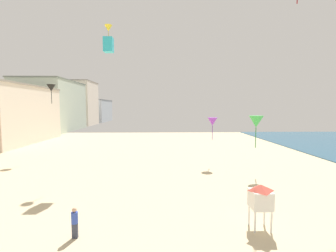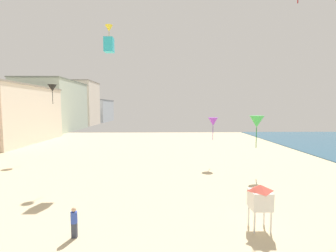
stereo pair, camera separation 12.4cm
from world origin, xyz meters
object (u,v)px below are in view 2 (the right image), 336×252
kite_green_delta (257,122)px  kite_black_delta (52,88)px  kite_yellow_delta (109,28)px  lifeguard_stand (260,197)px  kite_flyer (74,221)px  kite_cyan_box (109,45)px  kite_purple_delta (213,122)px

kite_green_delta → kite_black_delta: kite_black_delta is taller
kite_green_delta → kite_yellow_delta: bearing=167.6°
lifeguard_stand → kite_yellow_delta: size_ratio=1.35×
kite_flyer → kite_cyan_box: kite_cyan_box is taller
kite_flyer → kite_green_delta: bearing=2.3°
kite_green_delta → kite_black_delta: (-24.29, 8.73, 4.00)m
kite_purple_delta → kite_black_delta: (-20.74, 4.54, 4.26)m
kite_yellow_delta → kite_black_delta: bearing=148.9°
kite_green_delta → kite_purple_delta: size_ratio=1.23×
lifeguard_stand → kite_black_delta: (-20.28, 19.73, 7.55)m
kite_green_delta → kite_cyan_box: bearing=177.1°
kite_yellow_delta → kite_black_delta: kite_yellow_delta is taller
kite_yellow_delta → kite_black_delta: size_ratio=0.73×
kite_purple_delta → kite_cyan_box: bearing=-163.0°
lifeguard_stand → kite_yellow_delta: bearing=145.3°
kite_cyan_box → lifeguard_stand: bearing=-47.3°
kite_yellow_delta → kite_green_delta: bearing=-12.4°
lifeguard_stand → kite_black_delta: bearing=152.7°
kite_green_delta → kite_black_delta: 26.12m
kite_yellow_delta → kite_flyer: bearing=-85.0°
kite_cyan_box → kite_flyer: bearing=-86.4°
kite_black_delta → kite_purple_delta: bearing=-12.3°
kite_purple_delta → kite_black_delta: 21.66m
kite_purple_delta → kite_yellow_delta: bearing=-176.0°
kite_flyer → kite_yellow_delta: bearing=57.5°
kite_green_delta → kite_yellow_delta: 18.72m
kite_purple_delta → lifeguard_stand: bearing=-91.8°
kite_cyan_box → kite_yellow_delta: (-0.55, 2.63, 2.44)m
kite_green_delta → kite_yellow_delta: (-15.39, 3.37, 10.11)m
lifeguard_stand → kite_cyan_box: (-10.83, 11.74, 11.21)m
kite_flyer → kite_purple_delta: (10.52, 15.90, 4.20)m
kite_flyer → kite_yellow_delta: (-1.33, 15.08, 14.57)m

